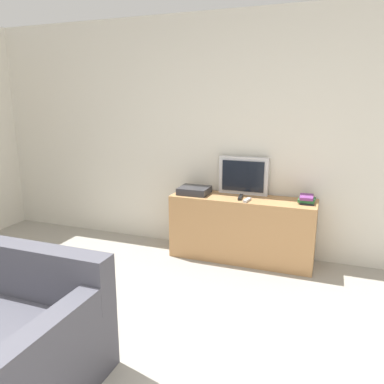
{
  "coord_description": "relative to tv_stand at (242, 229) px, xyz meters",
  "views": [
    {
      "loc": [
        1.08,
        -1.0,
        1.69
      ],
      "look_at": [
        -0.14,
        2.27,
        0.83
      ],
      "focal_mm": 35.0,
      "sensor_mm": 36.0,
      "label": 1
    }
  ],
  "objects": [
    {
      "name": "set_top_box",
      "position": [
        -0.54,
        -0.01,
        0.38
      ],
      "size": [
        0.32,
        0.29,
        0.07
      ],
      "color": "#333338",
      "rests_on": "tv_stand"
    },
    {
      "name": "television",
      "position": [
        -0.03,
        0.17,
        0.55
      ],
      "size": [
        0.54,
        0.09,
        0.41
      ],
      "color": "silver",
      "rests_on": "tv_stand"
    },
    {
      "name": "remote_on_stand",
      "position": [
        -0.02,
        -0.03,
        0.36
      ],
      "size": [
        0.06,
        0.2,
        0.02
      ],
      "rotation": [
        0.0,
        0.0,
        0.11
      ],
      "color": "black",
      "rests_on": "tv_stand"
    },
    {
      "name": "remote_secondary",
      "position": [
        0.07,
        -0.12,
        0.36
      ],
      "size": [
        0.06,
        0.15,
        0.02
      ],
      "rotation": [
        0.0,
        0.0,
        -0.15
      ],
      "color": "#B7B7B7",
      "rests_on": "tv_stand"
    },
    {
      "name": "wall_back",
      "position": [
        -0.25,
        0.27,
        0.96
      ],
      "size": [
        9.0,
        0.06,
        2.6
      ],
      "color": "silver",
      "rests_on": "ground_plane"
    },
    {
      "name": "tv_stand",
      "position": [
        0.0,
        0.0,
        0.0
      ],
      "size": [
        1.52,
        0.43,
        0.69
      ],
      "color": "tan",
      "rests_on": "ground_plane"
    },
    {
      "name": "book_stack",
      "position": [
        0.65,
        0.02,
        0.38
      ],
      "size": [
        0.16,
        0.22,
        0.07
      ],
      "color": "black",
      "rests_on": "tv_stand"
    }
  ]
}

